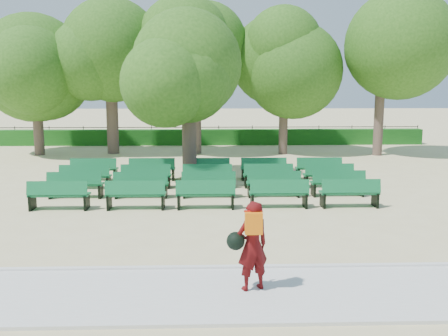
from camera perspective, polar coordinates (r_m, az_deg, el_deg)
The scene contains 9 objects.
ground at distance 15.63m, azimuth -3.14°, elevation -3.39°, with size 120.00×120.00×0.00m, color #CCBE87.
paving at distance 8.57m, azimuth -4.28°, elevation -14.26°, with size 30.00×2.20×0.06m, color silver.
curb at distance 9.62m, azimuth -3.99°, elevation -11.40°, with size 30.00×0.12×0.10m, color silver.
hedge at distance 29.39m, azimuth -2.54°, elevation 3.54°, with size 26.00×0.70×0.90m, color #195A18.
fence at distance 29.84m, azimuth -2.52°, elevation 2.76°, with size 26.00×0.10×1.02m, color black, non-canonical shape.
tree_line at distance 25.48m, azimuth -2.64°, elevation 1.61°, with size 21.80×6.80×7.04m, color #31611A, non-canonical shape.
bench_array at distance 16.40m, azimuth -1.91°, elevation -2.46°, with size 1.69×0.59×1.06m.
tree_among at distance 17.93m, azimuth -4.07°, elevation 10.47°, with size 3.83×3.83×5.55m.
person at distance 8.41m, azimuth 3.12°, elevation -8.72°, with size 0.76×0.55×1.53m.
Camera 1 is at (0.37, -15.24, 3.47)m, focal length 40.00 mm.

